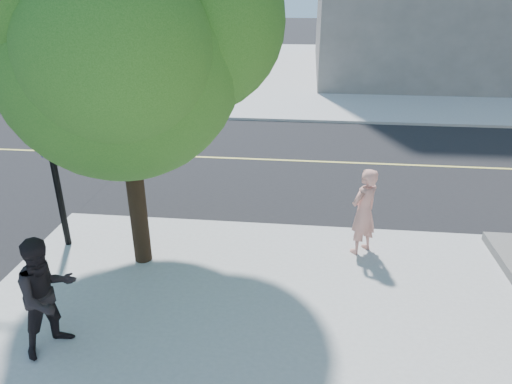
# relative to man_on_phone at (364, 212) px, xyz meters

# --- Properties ---
(ground) EXTENTS (140.00, 140.00, 0.00)m
(ground) POSITION_rel_man_on_phone_xyz_m (-5.73, 0.98, -1.03)
(ground) COLOR black
(ground) RESTS_ON ground
(road_ew) EXTENTS (140.00, 9.00, 0.01)m
(road_ew) POSITION_rel_man_on_phone_xyz_m (-5.73, 5.48, -1.02)
(road_ew) COLOR black
(road_ew) RESTS_ON ground
(sidewalk_ne) EXTENTS (29.00, 25.00, 0.12)m
(sidewalk_ne) POSITION_rel_man_on_phone_xyz_m (7.77, 22.48, -0.97)
(sidewalk_ne) COLOR #A8A8A8
(sidewalk_ne) RESTS_ON ground
(man_on_phone) EXTENTS (0.78, 0.77, 1.81)m
(man_on_phone) POSITION_rel_man_on_phone_xyz_m (0.00, 0.00, 0.00)
(man_on_phone) COLOR #D99082
(man_on_phone) RESTS_ON sidewalk_se
(pedestrian) EXTENTS (1.08, 1.14, 1.86)m
(pedestrian) POSITION_rel_man_on_phone_xyz_m (-4.85, -3.29, 0.02)
(pedestrian) COLOR black
(pedestrian) RESTS_ON sidewalk_se
(street_tree) EXTENTS (5.14, 4.67, 6.82)m
(street_tree) POSITION_rel_man_on_phone_xyz_m (-4.23, -0.78, 3.49)
(street_tree) COLOR black
(street_tree) RESTS_ON sidewalk_se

